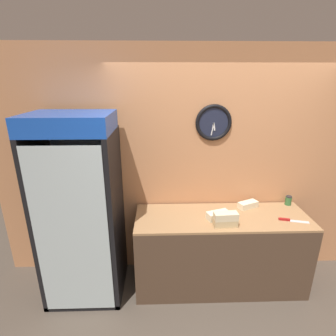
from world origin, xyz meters
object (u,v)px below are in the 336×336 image
at_px(beverage_cooler, 81,199).
at_px(sandwich_flat_right, 248,205).
at_px(sandwich_stack_middle, 226,216).
at_px(chefs_knife, 289,220).
at_px(sandwich_stack_bottom, 225,223).
at_px(condiment_jar, 288,200).
at_px(sandwich_flat_left, 218,215).

bearing_deg(beverage_cooler, sandwich_flat_right, 5.59).
xyz_separation_m(sandwich_stack_middle, chefs_knife, (0.71, 0.08, -0.11)).
relative_size(beverage_cooler, sandwich_stack_bottom, 8.21).
distance_m(sandwich_stack_middle, condiment_jar, 0.98).
distance_m(sandwich_stack_middle, sandwich_flat_right, 0.54).
distance_m(sandwich_stack_middle, sandwich_flat_left, 0.18).
relative_size(sandwich_stack_middle, chefs_knife, 0.81).
bearing_deg(sandwich_stack_middle, sandwich_flat_right, 47.54).
bearing_deg(beverage_cooler, sandwich_stack_bottom, -8.06).
relative_size(sandwich_stack_bottom, condiment_jar, 2.22).
height_order(sandwich_flat_right, chefs_knife, sandwich_flat_right).
distance_m(sandwich_flat_right, condiment_jar, 0.51).
bearing_deg(sandwich_flat_right, sandwich_stack_middle, -132.46).
bearing_deg(sandwich_flat_left, condiment_jar, 18.24).
bearing_deg(sandwich_flat_left, sandwich_stack_middle, -74.28).
xyz_separation_m(sandwich_stack_bottom, sandwich_flat_left, (-0.04, 0.15, 0.00)).
distance_m(sandwich_stack_bottom, sandwich_stack_middle, 0.08).
distance_m(sandwich_stack_bottom, sandwich_flat_left, 0.16).
bearing_deg(condiment_jar, sandwich_stack_bottom, -152.37).
distance_m(beverage_cooler, sandwich_stack_bottom, 1.54).
relative_size(sandwich_stack_bottom, sandwich_stack_middle, 1.00).
xyz_separation_m(sandwich_flat_right, condiment_jar, (0.51, 0.06, 0.02)).
relative_size(sandwich_flat_left, chefs_knife, 0.88).
height_order(sandwich_stack_middle, sandwich_flat_right, sandwich_stack_middle).
bearing_deg(condiment_jar, chefs_knife, -112.91).
height_order(sandwich_stack_middle, sandwich_flat_left, sandwich_stack_middle).
distance_m(sandwich_flat_left, sandwich_flat_right, 0.47).
xyz_separation_m(sandwich_stack_middle, condiment_jar, (0.87, 0.46, -0.06)).
relative_size(sandwich_flat_right, condiment_jar, 2.30).
distance_m(beverage_cooler, sandwich_flat_left, 1.48).
xyz_separation_m(beverage_cooler, sandwich_flat_right, (1.87, 0.18, -0.18)).
relative_size(sandwich_stack_bottom, sandwich_flat_left, 0.92).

